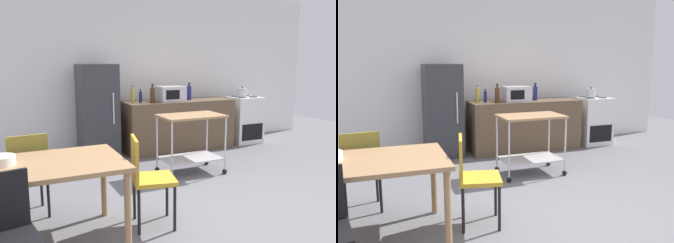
% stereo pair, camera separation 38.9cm
% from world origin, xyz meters
% --- Properties ---
extents(ground_plane, '(12.00, 12.00, 0.00)m').
position_xyz_m(ground_plane, '(0.00, 0.00, 0.00)').
color(ground_plane, slate).
extents(back_wall, '(8.40, 0.12, 2.90)m').
position_xyz_m(back_wall, '(0.00, 3.20, 1.45)').
color(back_wall, white).
rests_on(back_wall, ground_plane).
extents(kitchen_counter, '(2.00, 0.64, 0.90)m').
position_xyz_m(kitchen_counter, '(0.90, 2.60, 0.45)').
color(kitchen_counter, brown).
rests_on(kitchen_counter, ground_plane).
extents(dining_table, '(1.50, 0.90, 0.75)m').
position_xyz_m(dining_table, '(-1.75, 0.05, 0.67)').
color(dining_table, '#A37A51').
rests_on(dining_table, ground_plane).
extents(chair_black, '(0.46, 0.46, 0.89)m').
position_xyz_m(chair_black, '(-1.99, -0.66, 0.52)').
color(chair_black, black).
rests_on(chair_black, ground_plane).
extents(chair_mustard, '(0.48, 0.48, 0.89)m').
position_xyz_m(chair_mustard, '(-0.74, 0.04, 0.52)').
color(chair_mustard, gold).
rests_on(chair_mustard, ground_plane).
extents(chair_olive, '(0.44, 0.44, 0.89)m').
position_xyz_m(chair_olive, '(-1.77, 0.72, 0.52)').
color(chair_olive, olive).
rests_on(chair_olive, ground_plane).
extents(stove_oven, '(0.60, 0.61, 0.92)m').
position_xyz_m(stove_oven, '(2.35, 2.62, 0.45)').
color(stove_oven, white).
rests_on(stove_oven, ground_plane).
extents(refrigerator, '(0.60, 0.63, 1.55)m').
position_xyz_m(refrigerator, '(-0.55, 2.70, 0.78)').
color(refrigerator, '#333338').
rests_on(refrigerator, ground_plane).
extents(kitchen_cart, '(0.91, 0.57, 0.85)m').
position_xyz_m(kitchen_cart, '(0.44, 1.30, 0.57)').
color(kitchen_cart, '#A37A51').
rests_on(kitchen_cart, ground_plane).
extents(bottle_sparkling_water, '(0.07, 0.07, 0.30)m').
position_xyz_m(bottle_sparkling_water, '(0.03, 2.60, 1.02)').
color(bottle_sparkling_water, gold).
rests_on(bottle_sparkling_water, kitchen_counter).
extents(bottle_olive_oil, '(0.06, 0.06, 0.23)m').
position_xyz_m(bottle_olive_oil, '(0.16, 2.58, 1.00)').
color(bottle_olive_oil, navy).
rests_on(bottle_olive_oil, kitchen_counter).
extents(bottle_soy_sauce, '(0.08, 0.08, 0.32)m').
position_xyz_m(bottle_soy_sauce, '(0.36, 2.51, 1.03)').
color(bottle_soy_sauce, '#4C2D19').
rests_on(bottle_soy_sauce, kitchen_counter).
extents(microwave, '(0.46, 0.35, 0.26)m').
position_xyz_m(microwave, '(0.72, 2.55, 1.03)').
color(microwave, silver).
rests_on(microwave, kitchen_counter).
extents(bottle_vinegar, '(0.08, 0.08, 0.31)m').
position_xyz_m(bottle_vinegar, '(1.11, 2.60, 1.03)').
color(bottle_vinegar, navy).
rests_on(bottle_vinegar, kitchen_counter).
extents(fruit_bowl, '(0.23, 0.23, 0.08)m').
position_xyz_m(fruit_bowl, '(-1.99, 0.14, 0.79)').
color(fruit_bowl, white).
rests_on(fruit_bowl, dining_table).
extents(kettle, '(0.24, 0.17, 0.19)m').
position_xyz_m(kettle, '(2.23, 2.52, 1.00)').
color(kettle, silver).
rests_on(kettle, stove_oven).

